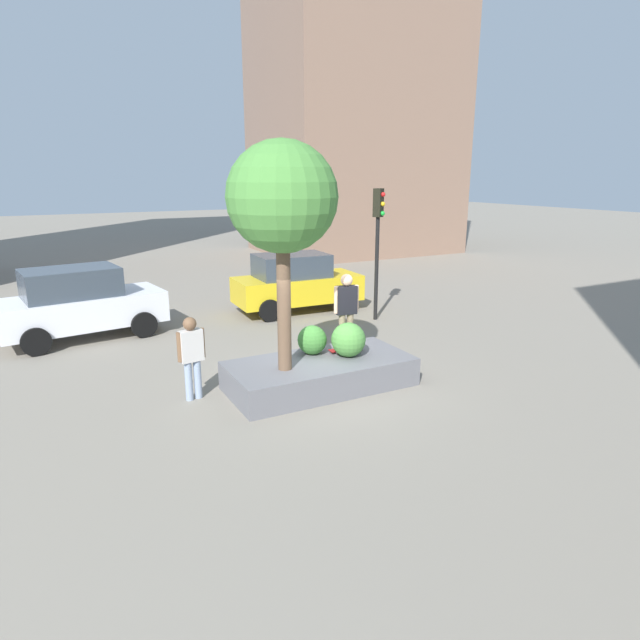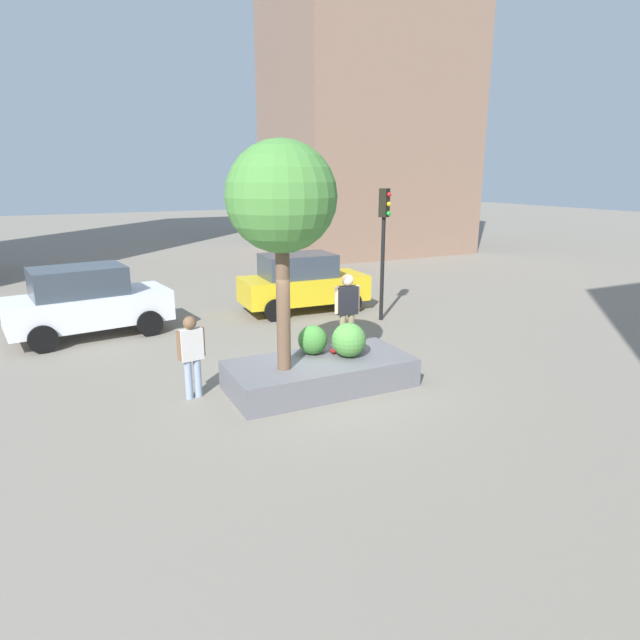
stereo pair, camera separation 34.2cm
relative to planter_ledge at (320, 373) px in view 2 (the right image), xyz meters
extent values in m
plane|color=gray|center=(0.10, 0.12, -0.31)|extent=(120.00, 120.00, 0.00)
cube|color=slate|center=(0.00, 0.00, 0.00)|extent=(3.98, 1.88, 0.61)
cylinder|color=brown|center=(-0.89, -0.14, 1.75)|extent=(0.28, 0.28, 2.88)
sphere|color=#4C8C3D|center=(-0.89, -0.14, 3.78)|extent=(2.15, 2.15, 2.15)
sphere|color=#4C8C3D|center=(0.68, -0.05, 0.69)|extent=(0.76, 0.76, 0.76)
sphere|color=#3D7A33|center=(0.04, 0.45, 0.63)|extent=(0.65, 0.65, 0.65)
cube|color=#A51E1E|center=(0.80, 0.26, 0.37)|extent=(0.81, 0.25, 0.02)
sphere|color=beige|center=(1.06, 0.33, 0.34)|extent=(0.06, 0.06, 0.06)
sphere|color=beige|center=(1.05, 0.16, 0.34)|extent=(0.06, 0.06, 0.06)
sphere|color=beige|center=(0.55, 0.35, 0.34)|extent=(0.06, 0.06, 0.06)
sphere|color=beige|center=(0.54, 0.19, 0.34)|extent=(0.06, 0.06, 0.06)
cylinder|color=#847056|center=(0.70, 0.27, 0.78)|extent=(0.15, 0.15, 0.81)
cylinder|color=#847056|center=(0.89, 0.24, 0.78)|extent=(0.15, 0.15, 0.81)
cube|color=black|center=(0.80, 0.26, 1.51)|extent=(0.48, 0.26, 0.63)
cylinder|color=#D8AD8C|center=(0.56, 0.30, 1.52)|extent=(0.10, 0.10, 0.60)
cylinder|color=#D8AD8C|center=(1.03, 0.22, 1.52)|extent=(0.10, 0.10, 0.60)
sphere|color=#D8AD8C|center=(0.80, 0.26, 1.95)|extent=(0.26, 0.26, 0.26)
cube|color=white|center=(-4.18, 6.37, 0.50)|extent=(4.55, 2.41, 0.87)
cube|color=#38424C|center=(-4.40, 6.34, 1.32)|extent=(2.63, 1.93, 0.78)
cylinder|color=black|center=(-2.94, 7.47, 0.06)|extent=(0.76, 0.32, 0.74)
cylinder|color=black|center=(-2.68, 5.66, 0.06)|extent=(0.76, 0.32, 0.74)
cylinder|color=black|center=(-5.69, 7.08, 0.06)|extent=(0.76, 0.32, 0.74)
cylinder|color=black|center=(-5.43, 5.27, 0.06)|extent=(0.76, 0.32, 0.74)
cube|color=gold|center=(2.52, 6.40, 0.47)|extent=(4.26, 1.93, 0.84)
cube|color=#38424C|center=(2.31, 6.41, 1.27)|extent=(2.41, 1.64, 0.75)
cylinder|color=black|center=(3.90, 7.22, 0.05)|extent=(0.72, 0.24, 0.71)
cylinder|color=black|center=(3.82, 5.46, 0.05)|extent=(0.72, 0.24, 0.71)
cylinder|color=black|center=(1.22, 7.33, 0.05)|extent=(0.72, 0.24, 0.71)
cylinder|color=black|center=(1.14, 5.57, 0.05)|extent=(0.72, 0.24, 0.71)
cylinder|color=black|center=(4.24, 4.24, 1.31)|extent=(0.12, 0.12, 3.24)
cube|color=black|center=(4.24, 4.24, 3.36)|extent=(0.36, 0.35, 0.85)
sphere|color=red|center=(4.31, 4.11, 3.60)|extent=(0.14, 0.14, 0.14)
sphere|color=gold|center=(4.31, 4.11, 3.32)|extent=(0.14, 0.14, 0.14)
sphere|color=green|center=(4.31, 4.11, 3.04)|extent=(0.14, 0.14, 0.14)
cylinder|color=#8C9EB7|center=(-2.52, 0.64, 0.11)|extent=(0.15, 0.15, 0.83)
cylinder|color=#8C9EB7|center=(-2.71, 0.61, 0.11)|extent=(0.15, 0.15, 0.83)
cube|color=silver|center=(-2.62, 0.63, 0.85)|extent=(0.49, 0.27, 0.65)
cylinder|color=brown|center=(-2.37, 0.66, 0.87)|extent=(0.10, 0.10, 0.61)
cylinder|color=brown|center=(-2.86, 0.59, 0.87)|extent=(0.10, 0.10, 0.61)
sphere|color=brown|center=(-2.62, 0.63, 1.31)|extent=(0.27, 0.27, 0.27)
cube|color=#8C6B56|center=(12.10, 18.59, 9.50)|extent=(10.54, 8.07, 19.62)
camera|label=1|loc=(-5.20, -9.88, 4.21)|focal=30.63mm
camera|label=2|loc=(-4.90, -10.03, 4.21)|focal=30.63mm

